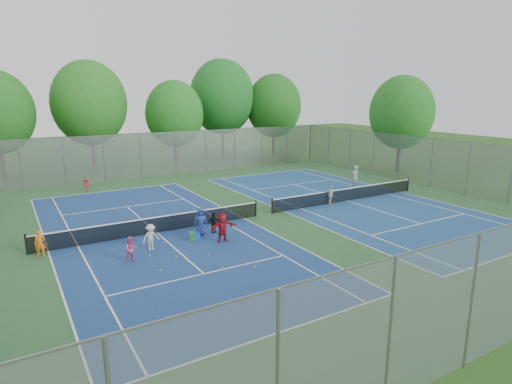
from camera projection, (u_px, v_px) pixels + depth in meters
ground at (264, 215)px, 27.19m from camera, size 120.00×120.00×0.00m
court_pad at (264, 215)px, 27.19m from camera, size 32.00×32.00×0.01m
court_left at (157, 233)px, 23.70m from camera, size 10.97×23.77×0.01m
court_right at (347, 201)px, 30.67m from camera, size 10.97×23.77×0.01m
net_left at (156, 225)px, 23.60m from camera, size 12.87×0.10×0.91m
net_right at (347, 195)px, 30.56m from camera, size 12.87×0.10×0.91m
fence_north at (175, 153)px, 40.12m from camera, size 32.00×0.10×4.00m
fence_east at (431, 163)px, 34.69m from camera, size 0.10×32.00×4.00m
tree_nl at (89, 103)px, 41.96m from camera, size 7.20×7.20×10.69m
tree_nc at (175, 114)px, 44.53m from camera, size 6.00×6.00×8.85m
tree_nr at (222, 97)px, 50.14m from camera, size 7.60×7.60×11.42m
tree_ne at (274, 106)px, 51.70m from camera, size 6.60×6.60×9.77m
tree_side_e at (402, 112)px, 40.35m from camera, size 6.00×6.00×9.20m
ball_crate at (195, 236)px, 22.72m from camera, size 0.41×0.41×0.34m
ball_hopper at (192, 236)px, 22.40m from camera, size 0.33×0.33×0.49m
student_a at (40, 244)px, 20.16m from camera, size 0.51×0.37×1.31m
student_b at (131, 249)px, 19.56m from camera, size 0.61×0.48×1.22m
student_c at (151, 237)px, 21.03m from camera, size 0.91×0.59×1.33m
student_d at (214, 223)px, 23.60m from camera, size 0.73×0.40×1.18m
student_e at (201, 222)px, 23.17m from camera, size 0.80×0.56×1.54m
student_f at (223, 227)px, 22.16m from camera, size 1.47×0.48×1.58m
child_far_baseline at (86, 185)px, 33.41m from camera, size 0.76×0.52×1.08m
instructor at (355, 177)px, 34.20m from camera, size 0.76×0.56×1.93m
teen_court_b at (331, 195)px, 29.42m from camera, size 0.88×0.76×1.41m
tennis_ball_0 at (176, 257)px, 20.19m from camera, size 0.07×0.07×0.07m
tennis_ball_1 at (150, 256)px, 20.28m from camera, size 0.07×0.07×0.07m
tennis_ball_2 at (265, 246)px, 21.67m from camera, size 0.07×0.07×0.07m
tennis_ball_3 at (185, 237)px, 22.89m from camera, size 0.07×0.07×0.07m
tennis_ball_4 at (165, 243)px, 22.02m from camera, size 0.07×0.07×0.07m
tennis_ball_5 at (187, 262)px, 19.60m from camera, size 0.07×0.07×0.07m
tennis_ball_6 at (223, 268)px, 18.93m from camera, size 0.07×0.07×0.07m
tennis_ball_7 at (160, 271)px, 18.63m from camera, size 0.07×0.07×0.07m
tennis_ball_8 at (209, 256)px, 20.36m from camera, size 0.07×0.07×0.07m
tennis_ball_9 at (255, 268)px, 18.94m from camera, size 0.07×0.07×0.07m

